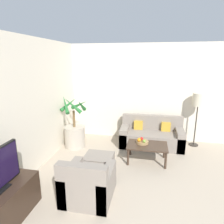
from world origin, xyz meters
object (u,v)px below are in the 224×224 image
at_px(armchair, 88,184).
at_px(apple_green, 144,141).
at_px(floor_lamp, 198,103).
at_px(sofa_loveseat, 151,136).
at_px(fruit_bowl, 142,142).
at_px(apple_red, 142,139).
at_px(ottoman, 99,163).
at_px(coffee_table, 147,147).
at_px(tv_console, 2,207).
at_px(orange_fruit, 139,140).
at_px(potted_palm, 75,132).

bearing_deg(armchair, apple_green, 59.26).
bearing_deg(armchair, floor_lamp, 50.24).
relative_size(sofa_loveseat, fruit_bowl, 5.90).
relative_size(apple_red, armchair, 0.09).
distance_m(apple_red, ottoman, 1.15).
distance_m(coffee_table, apple_red, 0.23).
xyz_separation_m(tv_console, coffee_table, (1.96, 2.20, 0.09)).
bearing_deg(apple_red, sofa_loveseat, 74.33).
relative_size(tv_console, apple_green, 16.13).
bearing_deg(ottoman, orange_fruit, 38.92).
height_order(tv_console, ottoman, tv_console).
xyz_separation_m(potted_palm, fruit_bowl, (1.79, -0.38, 0.03)).
bearing_deg(apple_red, orange_fruit, -120.86).
relative_size(potted_palm, orange_fruit, 15.79).
distance_m(fruit_bowl, armchair, 1.73).
bearing_deg(sofa_loveseat, potted_palm, -166.56).
distance_m(sofa_loveseat, apple_red, 0.88).
xyz_separation_m(apple_red, ottoman, (-0.83, -0.72, -0.32)).
relative_size(coffee_table, armchair, 1.09).
distance_m(coffee_table, orange_fruit, 0.24).
distance_m(apple_green, armchair, 1.69).
distance_m(tv_console, potted_palm, 2.66).
bearing_deg(apple_green, potted_palm, 165.79).
distance_m(potted_palm, floor_lamp, 3.31).
relative_size(floor_lamp, fruit_bowl, 5.15).
bearing_deg(apple_red, potted_palm, 169.21).
distance_m(sofa_loveseat, floor_lamp, 1.48).
bearing_deg(armchair, fruit_bowl, 61.87).
relative_size(apple_green, armchair, 0.09).
bearing_deg(apple_red, ottoman, -139.21).
relative_size(tv_console, sofa_loveseat, 0.70).
bearing_deg(orange_fruit, ottoman, -141.08).
bearing_deg(tv_console, apple_red, 51.77).
height_order(apple_green, armchair, armchair).
height_order(sofa_loveseat, coffee_table, sofa_loveseat).
bearing_deg(floor_lamp, sofa_loveseat, -168.99).
distance_m(coffee_table, fruit_bowl, 0.16).
bearing_deg(floor_lamp, apple_red, -142.86).
xyz_separation_m(sofa_loveseat, apple_red, (-0.23, -0.81, 0.23)).
distance_m(sofa_loveseat, orange_fruit, 0.98).
bearing_deg(apple_red, armchair, -116.92).
xyz_separation_m(fruit_bowl, apple_green, (0.04, -0.09, 0.06)).
bearing_deg(apple_red, apple_green, -64.30).
bearing_deg(potted_palm, sofa_loveseat, 13.44).
bearing_deg(sofa_loveseat, armchair, -113.26).
xyz_separation_m(sofa_loveseat, ottoman, (-1.06, -1.53, -0.09)).
height_order(tv_console, fruit_bowl, tv_console).
height_order(floor_lamp, apple_red, floor_lamp).
height_order(sofa_loveseat, floor_lamp, floor_lamp).
distance_m(potted_palm, ottoman, 1.43).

